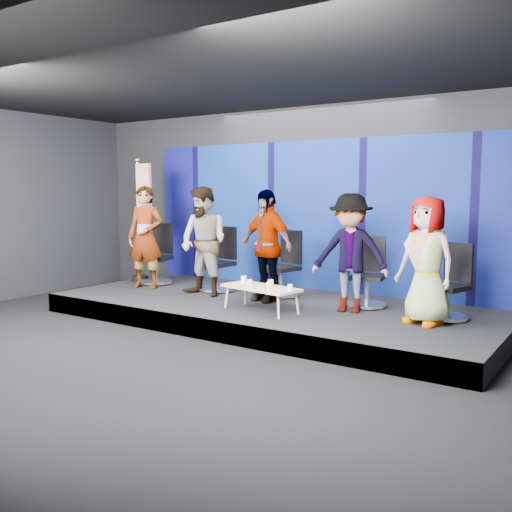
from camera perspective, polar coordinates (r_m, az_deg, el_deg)
The scene contains 21 objects.
ground at distance 7.11m, azimuth -9.57°, elevation -10.20°, with size 10.00×10.00×0.00m, color black.
room_walls at distance 6.82m, azimuth -9.97°, elevation 9.74°, with size 10.02×8.02×3.51m.
riser at distance 8.99m, azimuth 1.47°, elevation -5.55°, with size 7.00×3.00×0.30m, color black.
backdrop at distance 10.05m, azimuth 5.94°, elevation 4.05°, with size 7.00×0.08×2.60m, color #0C064F.
chair_a at distance 10.82m, azimuth -9.87°, elevation -0.78°, with size 0.80×0.80×1.12m.
panelist_a at distance 10.30m, azimuth -11.00°, elevation 1.85°, with size 0.66×0.44×1.82m, color black.
chair_b at distance 9.90m, azimuth -3.74°, elevation -1.40°, with size 0.67×0.67×1.11m.
panelist_b at distance 9.40m, azimuth -5.23°, elevation 1.43°, with size 0.87×0.68×1.80m, color black.
chair_c at distance 9.41m, azimuth 2.76°, elevation -1.87°, with size 0.73×0.73×1.08m.
panelist_c at distance 8.92m, azimuth 1.03°, elevation 1.05°, with size 1.03×0.43×1.76m, color black.
chair_d at distance 8.72m, azimuth 11.14°, elevation -2.74°, with size 0.69×0.69×1.05m.
panelist_d at distance 8.23m, azimuth 9.40°, elevation 0.29°, with size 1.10×0.63×1.70m, color black.
chair_e at distance 8.16m, azimuth 18.80°, elevation -3.66°, with size 0.74×0.74×1.03m.
panelist_e at distance 7.70m, azimuth 16.69°, elevation -0.46°, with size 0.82×0.53×1.67m, color black.
coffee_table at distance 8.23m, azimuth 0.49°, elevation -3.26°, with size 1.25×0.71×0.36m.
mug_a at distance 8.57m, azimuth -1.23°, elevation -2.33°, with size 0.08×0.08×0.10m, color white.
mug_b at distance 8.28m, azimuth -0.62°, elevation -2.68°, with size 0.08×0.08×0.09m, color white.
mug_c at distance 8.25m, azimuth 1.49°, elevation -2.71°, with size 0.08×0.08×0.09m, color white.
mug_d at distance 8.07m, azimuth 1.32°, elevation -2.94°, with size 0.07×0.07×0.09m, color white.
mug_e at distance 7.92m, azimuth 3.43°, elevation -3.14°, with size 0.07×0.07×0.08m, color white.
flag_stand at distance 11.01m, azimuth -11.33°, elevation 3.92°, with size 0.54×0.31×2.36m.
Camera 1 is at (4.71, -4.92, 2.05)m, focal length 40.00 mm.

